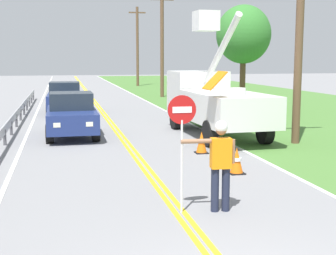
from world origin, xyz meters
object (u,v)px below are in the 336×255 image
Objects in this scene: oncoming_sedan_nearest at (72,115)px; roadside_tree_verge at (243,35)px; utility_bucket_truck at (213,99)px; utility_pole_mid at (162,42)px; flagger_worker at (220,160)px; utility_pole_far at (137,45)px; utility_pole_near at (300,19)px; traffic_cone_lead at (237,161)px; traffic_cone_mid at (202,143)px; oncoming_sedan_second at (65,98)px; stop_sign_paddle at (182,127)px.

roadside_tree_verge is (9.51, 6.50, 3.44)m from oncoming_sedan_nearest.
utility_bucket_truck is 5.56m from oncoming_sedan_nearest.
flagger_worker is at bearing -99.46° from utility_pole_mid.
utility_pole_mid is 14.81m from utility_pole_far.
utility_pole_near is at bearing -88.70° from utility_pole_mid.
utility_pole_near is at bearing 46.40° from traffic_cone_lead.
oncoming_sedan_nearest is 19.54m from utility_pole_mid.
roadside_tree_verge is at bearing -78.93° from utility_pole_mid.
flagger_worker is 2.61× the size of traffic_cone_mid.
utility_bucket_truck is 1.68× the size of oncoming_sedan_nearest.
oncoming_sedan_second is at bearing -107.96° from utility_pole_far.
utility_pole_far is at bearing 90.11° from utility_pole_near.
roadside_tree_verge reaches higher than stop_sign_paddle.
utility_pole_near is (5.11, 6.75, 3.30)m from flagger_worker.
flagger_worker is at bearing -75.08° from oncoming_sedan_nearest.
traffic_cone_lead is (-3.60, -39.70, -4.01)m from utility_pole_far.
traffic_cone_mid is at bearing -165.10° from utility_pole_near.
flagger_worker is 28.36m from utility_pole_mid.
roadside_tree_verge is (5.40, 13.59, 3.93)m from traffic_cone_lead.
utility_pole_mid is (-0.48, 21.05, -0.16)m from utility_pole_near.
utility_pole_far is at bearing 84.23° from traffic_cone_mid.
flagger_worker is 0.44× the size of oncoming_sedan_nearest.
utility_bucket_truck is 18.75m from utility_pole_mid.
utility_pole_near is 21.06m from utility_pole_mid.
utility_bucket_truck is 8.67m from roadside_tree_verge.
oncoming_sedan_second is (-5.69, 8.91, -0.56)m from utility_bucket_truck.
utility_pole_mid reaches higher than traffic_cone_lead.
utility_bucket_truck is 0.83× the size of utility_pole_near.
traffic_cone_mid is at bearing -46.87° from oncoming_sedan_nearest.
oncoming_sedan_second is (-2.08, 18.19, -0.88)m from stop_sign_paddle.
stop_sign_paddle is 9.96m from utility_bucket_truck.
utility_pole_mid is (7.48, 9.54, 3.35)m from oncoming_sedan_second.
utility_pole_near reaches higher than flagger_worker.
traffic_cone_lead and traffic_cone_mid have the same top height.
stop_sign_paddle is 0.34× the size of utility_bucket_truck.
traffic_cone_mid is 0.12× the size of roadside_tree_verge.
stop_sign_paddle is at bearing -131.32° from utility_pole_near.
stop_sign_paddle is 3.33× the size of traffic_cone_mid.
traffic_cone_lead is at bearing -87.44° from traffic_cone_mid.
traffic_cone_lead is (1.44, 2.90, -0.71)m from flagger_worker.
oncoming_sedan_second is 5.91× the size of traffic_cone_mid.
oncoming_sedan_second is at bearing 124.67° from utility_pole_near.
oncoming_sedan_nearest is 0.99× the size of oncoming_sedan_second.
traffic_cone_mid is at bearing -71.59° from oncoming_sedan_second.
utility_pole_far reaches higher than utility_pole_near.
oncoming_sedan_second is at bearing -128.10° from utility_pole_mid.
roadside_tree_verge is at bearing -86.04° from utility_pole_far.
traffic_cone_lead is 0.12× the size of roadside_tree_verge.
traffic_cone_lead is 15.14m from roadside_tree_verge.
stop_sign_paddle is (-0.77, 0.06, 0.66)m from flagger_worker.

